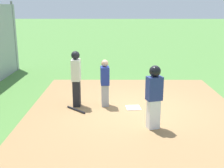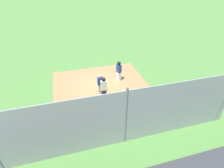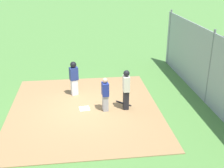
% 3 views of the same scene
% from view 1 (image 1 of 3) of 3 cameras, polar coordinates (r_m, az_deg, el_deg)
% --- Properties ---
extents(ground_plane, '(140.00, 140.00, 0.00)m').
position_cam_1_polar(ground_plane, '(9.09, 4.20, -4.91)').
color(ground_plane, '#51843D').
extents(dirt_infield, '(7.20, 6.40, 0.03)m').
position_cam_1_polar(dirt_infield, '(9.08, 4.20, -4.82)').
color(dirt_infield, '#9E774C').
rests_on(dirt_infield, ground_plane).
extents(home_plate, '(0.48, 0.48, 0.02)m').
position_cam_1_polar(home_plate, '(9.07, 4.21, -4.67)').
color(home_plate, white).
rests_on(home_plate, dirt_infield).
extents(catcher, '(0.40, 0.30, 1.48)m').
position_cam_1_polar(catcher, '(9.06, -1.41, 0.29)').
color(catcher, '#9E9EA3').
rests_on(catcher, dirt_infield).
extents(umpire, '(0.38, 0.26, 1.76)m').
position_cam_1_polar(umpire, '(9.05, -7.08, 1.26)').
color(umpire, black).
rests_on(umpire, dirt_infield).
extents(runner, '(0.36, 0.44, 1.66)m').
position_cam_1_polar(runner, '(7.37, 8.31, -1.78)').
color(runner, silver).
rests_on(runner, dirt_infield).
extents(baseball_bat, '(0.60, 0.62, 0.06)m').
position_cam_1_polar(baseball_bat, '(8.88, -7.10, -5.07)').
color(baseball_bat, black).
rests_on(baseball_bat, dirt_infield).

